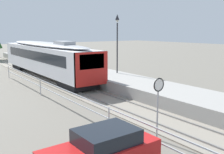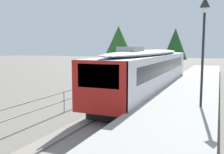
# 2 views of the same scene
# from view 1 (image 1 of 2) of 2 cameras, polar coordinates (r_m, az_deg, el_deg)

# --- Properties ---
(ground_plane) EXTENTS (160.00, 160.00, 0.00)m
(ground_plane) POSITION_cam_1_polar(r_m,az_deg,el_deg) (21.45, -15.49, -3.20)
(ground_plane) COLOR #6B665B
(track_rails) EXTENTS (3.20, 60.00, 0.14)m
(track_rails) POSITION_cam_1_polar(r_m,az_deg,el_deg) (22.61, -8.35, -2.18)
(track_rails) COLOR gray
(track_rails) RESTS_ON ground
(commuter_train) EXTENTS (2.82, 18.76, 3.74)m
(commuter_train) POSITION_cam_1_polar(r_m,az_deg,el_deg) (27.88, -14.33, 4.32)
(commuter_train) COLOR silver
(commuter_train) RESTS_ON track_rails
(station_platform) EXTENTS (3.90, 60.00, 0.90)m
(station_platform) POSITION_cam_1_polar(r_m,az_deg,el_deg) (24.15, -1.51, -0.28)
(station_platform) COLOR #999691
(station_platform) RESTS_ON ground
(platform_lamp_mid_platform) EXTENTS (0.34, 0.34, 5.35)m
(platform_lamp_mid_platform) POSITION_cam_1_polar(r_m,az_deg,el_deg) (24.12, 1.16, 9.68)
(platform_lamp_mid_platform) COLOR #232328
(platform_lamp_mid_platform) RESTS_ON station_platform
(speed_limit_sign) EXTENTS (0.61, 0.10, 2.81)m
(speed_limit_sign) POSITION_cam_1_polar(r_m,az_deg,el_deg) (11.50, 10.09, -3.50)
(speed_limit_sign) COLOR #9EA0A5
(speed_limit_sign) RESTS_ON ground
(carpark_fence) EXTENTS (0.06, 36.06, 1.25)m
(carpark_fence) POSITION_cam_1_polar(r_m,az_deg,el_deg) (12.42, -0.68, -8.14)
(carpark_fence) COLOR #9EA0A5
(carpark_fence) RESTS_ON ground
(parked_hatchback_red) EXTENTS (4.03, 1.83, 1.53)m
(parked_hatchback_red) POSITION_cam_1_polar(r_m,az_deg,el_deg) (9.15, -2.24, -15.88)
(parked_hatchback_red) COLOR red
(parked_hatchback_red) RESTS_ON ground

